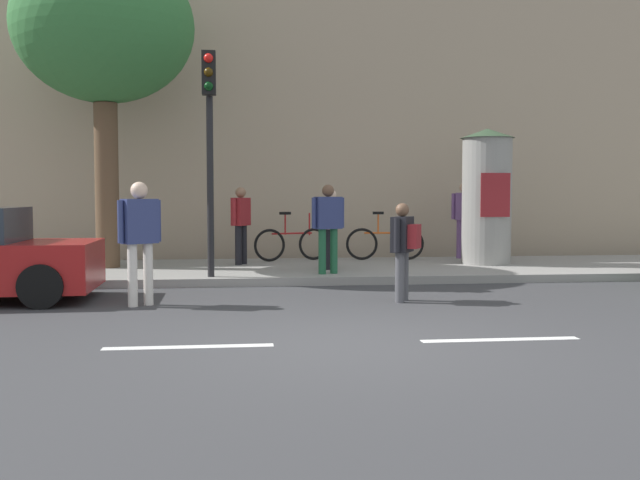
% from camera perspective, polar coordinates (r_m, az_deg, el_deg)
% --- Properties ---
extents(ground_plane, '(80.00, 80.00, 0.00)m').
position_cam_1_polar(ground_plane, '(7.96, 2.24, -8.12)').
color(ground_plane, '#38383A').
extents(sidewalk_curb, '(36.00, 4.00, 0.15)m').
position_cam_1_polar(sidewalk_curb, '(14.84, -1.88, -2.40)').
color(sidewalk_curb, gray).
rests_on(sidewalk_curb, ground_plane).
extents(lane_markings, '(25.80, 0.16, 0.01)m').
position_cam_1_polar(lane_markings, '(7.96, 2.24, -8.10)').
color(lane_markings, silver).
rests_on(lane_markings, ground_plane).
extents(building_backdrop, '(36.00, 5.00, 8.18)m').
position_cam_1_polar(building_backdrop, '(19.90, -3.08, 10.70)').
color(building_backdrop, tan).
rests_on(building_backdrop, ground_plane).
extents(traffic_light, '(0.24, 0.45, 3.95)m').
position_cam_1_polar(traffic_light, '(13.01, -8.68, 8.88)').
color(traffic_light, black).
rests_on(traffic_light, sidewalk_curb).
extents(poster_column, '(1.14, 1.14, 2.86)m').
position_cam_1_polar(poster_column, '(15.79, 12.96, 3.42)').
color(poster_column, gray).
rests_on(poster_column, sidewalk_curb).
extents(street_tree, '(3.56, 3.56, 6.32)m').
position_cam_1_polar(street_tree, '(15.59, -16.61, 15.60)').
color(street_tree, brown).
rests_on(street_tree, sidewalk_curb).
extents(pedestrian_with_backpack, '(0.57, 0.48, 1.80)m').
position_cam_1_polar(pedestrian_with_backpack, '(10.81, -13.98, 0.63)').
color(pedestrian_with_backpack, silver).
rests_on(pedestrian_with_backpack, ground_plane).
extents(pedestrian_near_pole, '(0.51, 0.57, 1.49)m').
position_cam_1_polar(pedestrian_near_pole, '(10.99, 6.59, -0.26)').
color(pedestrian_near_pole, '#4C4C51').
rests_on(pedestrian_near_pole, ground_plane).
extents(pedestrian_in_light_jacket, '(0.57, 0.35, 1.76)m').
position_cam_1_polar(pedestrian_in_light_jacket, '(17.04, 11.27, 2.04)').
color(pedestrian_in_light_jacket, '#724C84').
rests_on(pedestrian_in_light_jacket, sidewalk_curb).
extents(pedestrian_with_bag, '(0.47, 0.56, 1.58)m').
position_cam_1_polar(pedestrian_with_bag, '(14.28, 0.86, 1.41)').
color(pedestrian_with_bag, black).
rests_on(pedestrian_with_bag, sidewalk_curb).
extents(pedestrian_in_red_top, '(0.42, 0.50, 1.63)m').
position_cam_1_polar(pedestrian_in_red_top, '(15.32, -6.24, 1.60)').
color(pedestrian_in_red_top, black).
rests_on(pedestrian_in_red_top, sidewalk_curb).
extents(pedestrian_tallest, '(0.63, 0.39, 1.66)m').
position_cam_1_polar(pedestrian_tallest, '(13.42, 0.64, 1.50)').
color(pedestrian_tallest, '#1E5938').
rests_on(pedestrian_tallest, sidewalk_curb).
extents(bicycle_leaning, '(1.72, 0.55, 1.09)m').
position_cam_1_polar(bicycle_leaning, '(16.15, -2.22, -0.26)').
color(bicycle_leaning, black).
rests_on(bicycle_leaning, sidewalk_curb).
extents(bicycle_upright, '(1.77, 0.19, 1.09)m').
position_cam_1_polar(bicycle_upright, '(16.41, 5.13, -0.21)').
color(bicycle_upright, black).
rests_on(bicycle_upright, sidewalk_curb).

